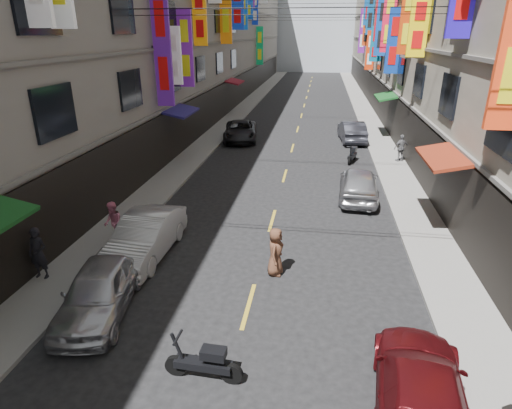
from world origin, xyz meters
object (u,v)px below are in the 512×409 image
(pedestrian_lnear, at_px, (38,253))
(pedestrian_lfar, at_px, (113,223))
(car_right_far, at_px, (352,131))
(scooter_far_right, at_px, (352,155))
(car_right_mid, at_px, (359,183))
(car_left_mid, at_px, (145,237))
(pedestrian_rfar, at_px, (401,148))
(car_left_near, at_px, (99,290))
(car_left_far, at_px, (240,131))
(pedestrian_crossing, at_px, (276,252))
(car_right_near, at_px, (421,392))
(scooter_crossing, at_px, (204,363))

(pedestrian_lnear, xyz_separation_m, pedestrian_lfar, (1.20, 2.56, -0.05))
(car_right_far, xyz_separation_m, pedestrian_lnear, (-10.60, -20.14, 0.23))
(scooter_far_right, distance_m, car_right_mid, 6.11)
(car_left_mid, bearing_deg, pedestrian_rfar, 52.42)
(scooter_far_right, xyz_separation_m, car_left_near, (-7.76, -16.08, 0.25))
(scooter_far_right, height_order, car_right_far, car_right_far)
(car_left_far, height_order, pedestrian_crossing, pedestrian_crossing)
(car_left_mid, xyz_separation_m, car_right_far, (8.00, 18.14, -0.00))
(car_right_far, distance_m, pedestrian_crossing, 19.00)
(car_left_near, relative_size, pedestrian_lnear, 2.44)
(car_left_mid, height_order, pedestrian_rfar, pedestrian_rfar)
(car_left_far, bearing_deg, pedestrian_lfar, -103.43)
(car_left_near, relative_size, car_left_mid, 0.92)
(car_left_near, height_order, car_right_far, car_right_far)
(car_right_near, relative_size, pedestrian_rfar, 2.77)
(pedestrian_lfar, distance_m, pedestrian_rfar, 17.25)
(scooter_crossing, bearing_deg, car_left_far, 11.06)
(car_left_far, relative_size, car_right_mid, 1.11)
(pedestrian_lfar, bearing_deg, scooter_crossing, 3.12)
(car_left_near, xyz_separation_m, pedestrian_lfar, (-1.40, 3.81, 0.21))
(scooter_crossing, bearing_deg, car_right_mid, -16.61)
(car_left_near, bearing_deg, car_right_near, -25.30)
(pedestrian_lnear, bearing_deg, scooter_far_right, 56.71)
(car_left_far, bearing_deg, pedestrian_lnear, -106.25)
(car_right_near, relative_size, car_right_far, 1.01)
(car_right_near, distance_m, pedestrian_lfar, 11.24)
(car_left_far, bearing_deg, car_right_mid, -62.68)
(scooter_far_right, xyz_separation_m, car_right_near, (0.24, -18.43, 0.20))
(car_right_near, distance_m, car_right_far, 23.75)
(car_left_mid, bearing_deg, car_right_far, 67.61)
(pedestrian_crossing, bearing_deg, car_right_mid, -17.20)
(car_left_near, xyz_separation_m, pedestrian_crossing, (4.57, 2.71, 0.11))
(pedestrian_lfar, bearing_deg, car_left_near, -16.78)
(car_left_near, distance_m, car_left_far, 20.54)
(scooter_far_right, relative_size, car_right_far, 0.40)
(scooter_crossing, distance_m, car_left_near, 4.03)
(car_right_far, bearing_deg, pedestrian_lfar, 56.61)
(car_left_mid, height_order, pedestrian_lfar, pedestrian_lfar)
(car_right_mid, xyz_separation_m, pedestrian_lfar, (-9.07, -6.17, 0.16))
(scooter_crossing, bearing_deg, car_right_near, -91.80)
(car_left_near, bearing_deg, car_right_mid, 43.53)
(scooter_crossing, bearing_deg, pedestrian_rfar, -18.45)
(car_left_far, distance_m, pedestrian_rfar, 11.23)
(car_right_near, relative_size, pedestrian_lfar, 2.83)
(scooter_crossing, bearing_deg, car_left_mid, 36.18)
(car_left_mid, height_order, car_left_far, car_left_mid)
(pedestrian_rfar, relative_size, pedestrian_crossing, 1.00)
(car_left_mid, bearing_deg, car_right_mid, 42.63)
(car_left_far, bearing_deg, scooter_crossing, -89.71)
(pedestrian_lnear, bearing_deg, car_right_mid, 42.01)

